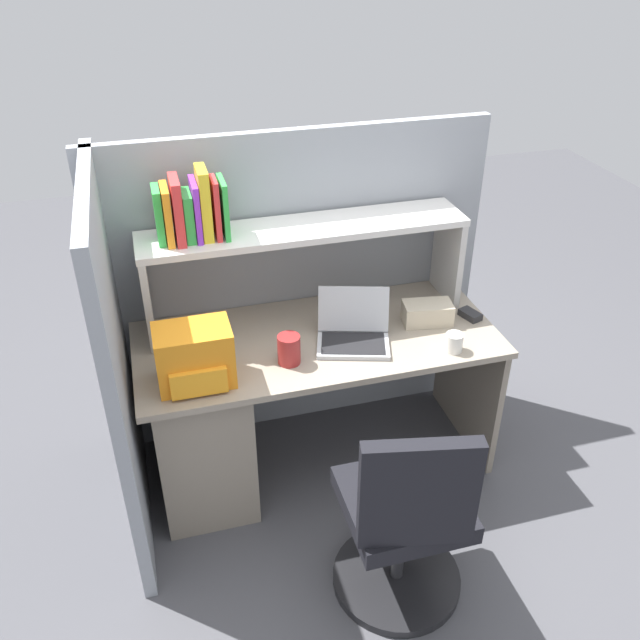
{
  "coord_description": "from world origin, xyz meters",
  "views": [
    {
      "loc": [
        -0.66,
        -2.41,
        2.38
      ],
      "look_at": [
        0.0,
        -0.05,
        0.85
      ],
      "focal_mm": 38.03,
      "sensor_mm": 36.0,
      "label": 1
    }
  ],
  "objects_px": {
    "paper_cup": "(454,342)",
    "backpack": "(195,357)",
    "snack_canister": "(289,349)",
    "laptop": "(353,331)",
    "office_chair": "(405,525)",
    "tissue_box": "(427,313)",
    "computer_mouse": "(470,315)"
  },
  "relations": [
    {
      "from": "tissue_box",
      "to": "office_chair",
      "type": "bearing_deg",
      "value": -107.83
    },
    {
      "from": "office_chair",
      "to": "paper_cup",
      "type": "bearing_deg",
      "value": -115.1
    },
    {
      "from": "backpack",
      "to": "snack_canister",
      "type": "height_order",
      "value": "backpack"
    },
    {
      "from": "paper_cup",
      "to": "snack_canister",
      "type": "relative_size",
      "value": 0.64
    },
    {
      "from": "tissue_box",
      "to": "snack_canister",
      "type": "height_order",
      "value": "snack_canister"
    },
    {
      "from": "paper_cup",
      "to": "backpack",
      "type": "bearing_deg",
      "value": 175.95
    },
    {
      "from": "laptop",
      "to": "computer_mouse",
      "type": "height_order",
      "value": "laptop"
    },
    {
      "from": "paper_cup",
      "to": "office_chair",
      "type": "relative_size",
      "value": 0.09
    },
    {
      "from": "backpack",
      "to": "snack_canister",
      "type": "distance_m",
      "value": 0.39
    },
    {
      "from": "backpack",
      "to": "office_chair",
      "type": "xyz_separation_m",
      "value": [
        0.66,
        -0.65,
        -0.45
      ]
    },
    {
      "from": "backpack",
      "to": "paper_cup",
      "type": "relative_size",
      "value": 3.63
    },
    {
      "from": "tissue_box",
      "to": "office_chair",
      "type": "distance_m",
      "value": 0.99
    },
    {
      "from": "tissue_box",
      "to": "computer_mouse",
      "type": "bearing_deg",
      "value": 4.48
    },
    {
      "from": "tissue_box",
      "to": "office_chair",
      "type": "xyz_separation_m",
      "value": [
        -0.41,
        -0.81,
        -0.39
      ]
    },
    {
      "from": "computer_mouse",
      "to": "tissue_box",
      "type": "height_order",
      "value": "tissue_box"
    },
    {
      "from": "office_chair",
      "to": "backpack",
      "type": "bearing_deg",
      "value": -32.71
    },
    {
      "from": "backpack",
      "to": "tissue_box",
      "type": "height_order",
      "value": "backpack"
    },
    {
      "from": "paper_cup",
      "to": "tissue_box",
      "type": "distance_m",
      "value": 0.24
    },
    {
      "from": "computer_mouse",
      "to": "snack_canister",
      "type": "distance_m",
      "value": 0.9
    },
    {
      "from": "laptop",
      "to": "backpack",
      "type": "distance_m",
      "value": 0.71
    },
    {
      "from": "laptop",
      "to": "paper_cup",
      "type": "height_order",
      "value": "laptop"
    },
    {
      "from": "computer_mouse",
      "to": "paper_cup",
      "type": "xyz_separation_m",
      "value": [
        -0.19,
        -0.23,
        0.03
      ]
    },
    {
      "from": "tissue_box",
      "to": "snack_canister",
      "type": "relative_size",
      "value": 1.71
    },
    {
      "from": "backpack",
      "to": "computer_mouse",
      "type": "height_order",
      "value": "backpack"
    },
    {
      "from": "snack_canister",
      "to": "laptop",
      "type": "bearing_deg",
      "value": 14.9
    },
    {
      "from": "laptop",
      "to": "snack_canister",
      "type": "xyz_separation_m",
      "value": [
        -0.31,
        -0.08,
        0.01
      ]
    },
    {
      "from": "snack_canister",
      "to": "office_chair",
      "type": "bearing_deg",
      "value": -68.0
    },
    {
      "from": "office_chair",
      "to": "snack_canister",
      "type": "bearing_deg",
      "value": -56.32
    },
    {
      "from": "paper_cup",
      "to": "laptop",
      "type": "bearing_deg",
      "value": 154.43
    },
    {
      "from": "laptop",
      "to": "office_chair",
      "type": "relative_size",
      "value": 0.4
    },
    {
      "from": "backpack",
      "to": "laptop",
      "type": "bearing_deg",
      "value": 9.05
    },
    {
      "from": "laptop",
      "to": "backpack",
      "type": "xyz_separation_m",
      "value": [
        -0.69,
        -0.11,
        0.07
      ]
    }
  ]
}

